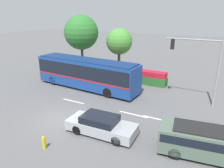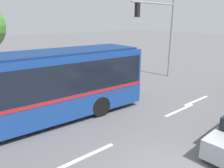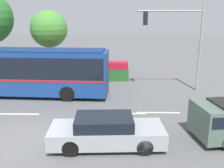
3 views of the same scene
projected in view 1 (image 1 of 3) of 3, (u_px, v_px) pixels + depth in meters
ground_plane at (63, 119)px, 16.24m from camera, size 140.00×140.00×0.00m
city_bus at (86, 72)px, 22.25m from camera, size 11.90×3.08×3.17m
sedan_foreground at (101, 125)px, 14.07m from camera, size 4.81×2.07×1.30m
suv_left_lane at (203, 140)px, 11.79m from camera, size 5.05×2.69×1.72m
traffic_light_pole at (204, 61)px, 17.65m from camera, size 4.60×0.24×6.05m
flowering_hedge at (133, 75)px, 24.69m from camera, size 7.84×1.12×1.55m
street_tree_left at (81, 33)px, 28.99m from camera, size 4.74×4.74×7.53m
street_tree_centre at (119, 42)px, 27.89m from camera, size 3.50×3.50×5.88m
fire_hydrant at (44, 143)px, 12.54m from camera, size 0.22×0.22×0.86m
lane_stripe_near at (158, 119)px, 16.16m from camera, size 2.40×0.16×0.01m
lane_stripe_mid at (73, 101)px, 19.40m from camera, size 2.40×0.16×0.01m
lane_stripe_far at (134, 114)px, 16.90m from camera, size 2.40×0.16×0.01m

